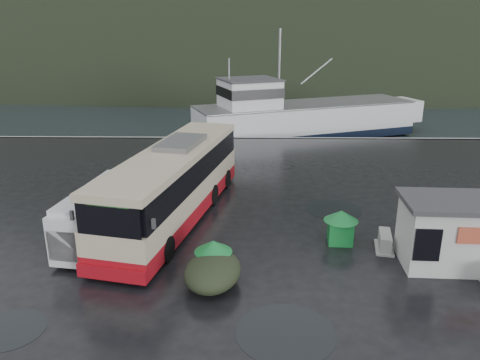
{
  "coord_description": "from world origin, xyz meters",
  "views": [
    {
      "loc": [
        1.76,
        -17.73,
        9.06
      ],
      "look_at": [
        1.4,
        4.06,
        1.7
      ],
      "focal_mm": 35.0,
      "sensor_mm": 36.0,
      "label": 1
    }
  ],
  "objects_px": {
    "waste_bin_right": "(339,242)",
    "jersey_barrier_c": "(384,249)",
    "ticket_kiosk": "(441,264)",
    "fishing_trawler": "(305,123)",
    "coach_bus": "(176,217)",
    "waste_bin_left": "(214,275)",
    "white_van": "(106,241)",
    "jersey_barrier_a": "(430,250)",
    "dome_tent": "(213,284)"
  },
  "relations": [
    {
      "from": "waste_bin_right",
      "to": "jersey_barrier_c",
      "type": "height_order",
      "value": "waste_bin_right"
    },
    {
      "from": "ticket_kiosk",
      "to": "fishing_trawler",
      "type": "xyz_separation_m",
      "value": [
        -2.22,
        27.4,
        0.0
      ]
    },
    {
      "from": "coach_bus",
      "to": "ticket_kiosk",
      "type": "height_order",
      "value": "coach_bus"
    },
    {
      "from": "waste_bin_left",
      "to": "ticket_kiosk",
      "type": "xyz_separation_m",
      "value": [
        8.94,
        1.02,
        0.0
      ]
    },
    {
      "from": "white_van",
      "to": "jersey_barrier_a",
      "type": "xyz_separation_m",
      "value": [
        13.87,
        -0.66,
        0.0
      ]
    },
    {
      "from": "ticket_kiosk",
      "to": "fishing_trawler",
      "type": "relative_size",
      "value": 0.14
    },
    {
      "from": "white_van",
      "to": "ticket_kiosk",
      "type": "bearing_deg",
      "value": 1.52
    },
    {
      "from": "dome_tent",
      "to": "fishing_trawler",
      "type": "distance_m",
      "value": 29.86
    },
    {
      "from": "waste_bin_right",
      "to": "jersey_barrier_c",
      "type": "relative_size",
      "value": 1.01
    },
    {
      "from": "fishing_trawler",
      "to": "white_van",
      "type": "bearing_deg",
      "value": -135.79
    },
    {
      "from": "white_van",
      "to": "coach_bus",
      "type": "bearing_deg",
      "value": 53.23
    },
    {
      "from": "coach_bus",
      "to": "fishing_trawler",
      "type": "distance_m",
      "value": 24.62
    },
    {
      "from": "coach_bus",
      "to": "jersey_barrier_c",
      "type": "distance_m",
      "value": 9.8
    },
    {
      "from": "waste_bin_left",
      "to": "jersey_barrier_c",
      "type": "xyz_separation_m",
      "value": [
        7.03,
        2.25,
        0.0
      ]
    },
    {
      "from": "ticket_kiosk",
      "to": "dome_tent",
      "type": "bearing_deg",
      "value": -166.41
    },
    {
      "from": "waste_bin_right",
      "to": "jersey_barrier_a",
      "type": "xyz_separation_m",
      "value": [
        3.67,
        -0.69,
        0.0
      ]
    },
    {
      "from": "coach_bus",
      "to": "white_van",
      "type": "xyz_separation_m",
      "value": [
        -2.7,
        -2.63,
        0.0
      ]
    },
    {
      "from": "white_van",
      "to": "fishing_trawler",
      "type": "xyz_separation_m",
      "value": [
        11.65,
        25.57,
        0.0
      ]
    },
    {
      "from": "coach_bus",
      "to": "waste_bin_left",
      "type": "distance_m",
      "value": 5.92
    },
    {
      "from": "ticket_kiosk",
      "to": "jersey_barrier_a",
      "type": "distance_m",
      "value": 1.17
    },
    {
      "from": "ticket_kiosk",
      "to": "fishing_trawler",
      "type": "bearing_deg",
      "value": 97.44
    },
    {
      "from": "waste_bin_right",
      "to": "jersey_barrier_c",
      "type": "xyz_separation_m",
      "value": [
        1.76,
        -0.62,
        0.0
      ]
    },
    {
      "from": "coach_bus",
      "to": "waste_bin_right",
      "type": "distance_m",
      "value": 7.94
    },
    {
      "from": "coach_bus",
      "to": "waste_bin_left",
      "type": "xyz_separation_m",
      "value": [
        2.23,
        -5.48,
        0.0
      ]
    },
    {
      "from": "white_van",
      "to": "jersey_barrier_a",
      "type": "height_order",
      "value": "white_van"
    },
    {
      "from": "white_van",
      "to": "waste_bin_left",
      "type": "height_order",
      "value": "white_van"
    },
    {
      "from": "waste_bin_right",
      "to": "ticket_kiosk",
      "type": "bearing_deg",
      "value": -26.8
    },
    {
      "from": "dome_tent",
      "to": "jersey_barrier_a",
      "type": "distance_m",
      "value": 9.36
    },
    {
      "from": "coach_bus",
      "to": "dome_tent",
      "type": "relative_size",
      "value": 4.62
    },
    {
      "from": "white_van",
      "to": "ticket_kiosk",
      "type": "relative_size",
      "value": 1.66
    },
    {
      "from": "jersey_barrier_a",
      "to": "waste_bin_right",
      "type": "bearing_deg",
      "value": 169.41
    },
    {
      "from": "coach_bus",
      "to": "jersey_barrier_a",
      "type": "bearing_deg",
      "value": -3.9
    },
    {
      "from": "dome_tent",
      "to": "jersey_barrier_c",
      "type": "xyz_separation_m",
      "value": [
        7.01,
        2.93,
        0.0
      ]
    },
    {
      "from": "waste_bin_right",
      "to": "ticket_kiosk",
      "type": "distance_m",
      "value": 4.11
    },
    {
      "from": "white_van",
      "to": "jersey_barrier_a",
      "type": "distance_m",
      "value": 13.89
    },
    {
      "from": "waste_bin_left",
      "to": "dome_tent",
      "type": "relative_size",
      "value": 0.51
    },
    {
      "from": "waste_bin_right",
      "to": "jersey_barrier_a",
      "type": "height_order",
      "value": "waste_bin_right"
    },
    {
      "from": "jersey_barrier_a",
      "to": "jersey_barrier_c",
      "type": "xyz_separation_m",
      "value": [
        -1.91,
        0.06,
        0.0
      ]
    },
    {
      "from": "jersey_barrier_a",
      "to": "fishing_trawler",
      "type": "distance_m",
      "value": 26.32
    },
    {
      "from": "fishing_trawler",
      "to": "waste_bin_right",
      "type": "bearing_deg",
      "value": -114.54
    },
    {
      "from": "coach_bus",
      "to": "ticket_kiosk",
      "type": "distance_m",
      "value": 12.02
    },
    {
      "from": "coach_bus",
      "to": "dome_tent",
      "type": "height_order",
      "value": "coach_bus"
    },
    {
      "from": "coach_bus",
      "to": "waste_bin_right",
      "type": "bearing_deg",
      "value": -6.65
    },
    {
      "from": "coach_bus",
      "to": "fishing_trawler",
      "type": "height_order",
      "value": "fishing_trawler"
    },
    {
      "from": "waste_bin_left",
      "to": "dome_tent",
      "type": "bearing_deg",
      "value": -88.24
    },
    {
      "from": "coach_bus",
      "to": "jersey_barrier_c",
      "type": "relative_size",
      "value": 8.88
    },
    {
      "from": "waste_bin_left",
      "to": "dome_tent",
      "type": "height_order",
      "value": "waste_bin_left"
    },
    {
      "from": "coach_bus",
      "to": "waste_bin_right",
      "type": "xyz_separation_m",
      "value": [
        7.5,
        -2.6,
        0.0
      ]
    },
    {
      "from": "coach_bus",
      "to": "white_van",
      "type": "relative_size",
      "value": 2.23
    },
    {
      "from": "dome_tent",
      "to": "waste_bin_left",
      "type": "bearing_deg",
      "value": 91.76
    }
  ]
}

